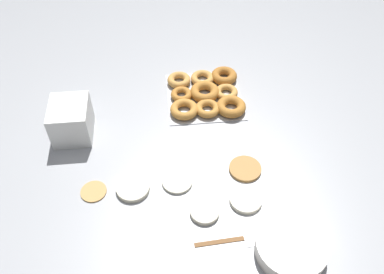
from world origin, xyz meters
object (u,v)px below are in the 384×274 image
(pancake_0, at_px, (177,181))
(container_stack, at_px, (71,120))
(pancake_3, at_px, (133,188))
(spatula, at_px, (254,236))
(pancake_2, at_px, (245,169))
(pancake_4, at_px, (246,200))
(batter_bowl, at_px, (291,247))
(pancake_5, at_px, (93,191))
(donut_tray, at_px, (206,94))
(pancake_1, at_px, (205,212))

(pancake_0, height_order, container_stack, container_stack)
(pancake_0, relative_size, pancake_3, 0.92)
(spatula, bearing_deg, pancake_2, 82.08)
(pancake_4, height_order, batter_bowl, batter_bowl)
(pancake_5, bearing_deg, container_stack, -72.72)
(donut_tray, bearing_deg, pancake_4, 97.04)
(batter_bowl, bearing_deg, container_stack, -39.31)
(pancake_3, xyz_separation_m, container_stack, (0.21, -0.27, 0.06))
(pancake_0, relative_size, pancake_4, 0.98)
(batter_bowl, bearing_deg, pancake_3, -30.56)
(container_stack, bearing_deg, donut_tray, -163.61)
(pancake_1, distance_m, container_stack, 0.57)
(pancake_3, height_order, pancake_4, pancake_3)
(pancake_1, relative_size, pancake_2, 0.83)
(pancake_0, relative_size, batter_bowl, 0.49)
(pancake_0, relative_size, container_stack, 0.63)
(spatula, bearing_deg, pancake_5, 153.13)
(pancake_0, xyz_separation_m, pancake_2, (-0.23, -0.03, 0.00))
(pancake_4, xyz_separation_m, spatula, (-0.00, 0.12, -0.00))
(pancake_0, distance_m, donut_tray, 0.42)
(pancake_1, relative_size, donut_tray, 0.30)
(pancake_0, bearing_deg, container_stack, -36.26)
(pancake_1, height_order, pancake_2, pancake_1)
(batter_bowl, xyz_separation_m, container_stack, (0.64, -0.53, 0.04))
(pancake_1, bearing_deg, donut_tray, -97.65)
(pancake_2, relative_size, batter_bowl, 0.53)
(pancake_0, relative_size, pancake_1, 1.11)
(pancake_5, xyz_separation_m, container_stack, (0.08, -0.27, 0.06))
(pancake_0, bearing_deg, spatula, 133.49)
(pancake_0, bearing_deg, pancake_2, -172.75)
(pancake_0, height_order, pancake_1, pancake_1)
(pancake_2, distance_m, donut_tray, 0.38)
(spatula, bearing_deg, pancake_1, 141.53)
(pancake_3, xyz_separation_m, batter_bowl, (-0.44, 0.26, 0.02))
(pancake_3, xyz_separation_m, pancake_5, (0.12, -0.00, -0.00))
(pancake_4, bearing_deg, pancake_5, -9.86)
(donut_tray, bearing_deg, pancake_5, 45.16)
(donut_tray, distance_m, container_stack, 0.51)
(pancake_3, relative_size, container_stack, 0.69)
(pancake_1, bearing_deg, pancake_0, -59.30)
(pancake_4, distance_m, pancake_5, 0.48)
(pancake_1, relative_size, spatula, 0.33)
(pancake_2, height_order, spatula, pancake_2)
(pancake_0, xyz_separation_m, pancake_4, (-0.20, 0.09, 0.00))
(pancake_3, bearing_deg, pancake_1, 152.94)
(container_stack, bearing_deg, pancake_3, 127.51)
(pancake_3, relative_size, pancake_4, 1.06)
(pancake_1, xyz_separation_m, pancake_4, (-0.13, -0.03, -0.00))
(pancake_1, height_order, pancake_3, same)
(pancake_0, height_order, donut_tray, donut_tray)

